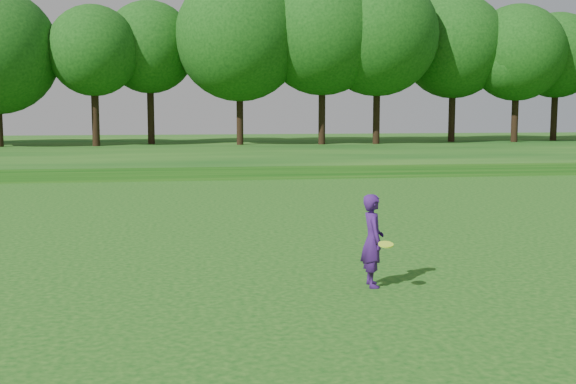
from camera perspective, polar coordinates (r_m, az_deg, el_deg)
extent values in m
plane|color=#0D4611|center=(13.54, -12.86, -7.57)|extent=(140.00, 140.00, 0.00)
cube|color=#0D4611|center=(47.19, -9.58, 3.10)|extent=(130.00, 30.00, 0.60)
cube|color=gray|center=(33.26, -10.12, 1.05)|extent=(130.00, 1.60, 0.04)
imported|color=#3F176B|center=(13.41, 6.70, -3.82)|extent=(0.42, 0.64, 1.72)
cylinder|color=#C9FF28|center=(12.92, 7.74, -4.13)|extent=(0.27, 0.27, 0.08)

